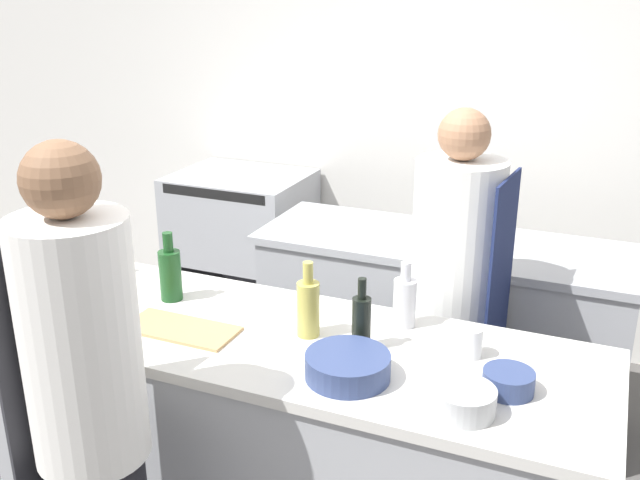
{
  "coord_description": "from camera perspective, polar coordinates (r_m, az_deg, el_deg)",
  "views": [
    {
      "loc": [
        1.03,
        -2.05,
        2.13
      ],
      "look_at": [
        0.0,
        0.35,
        1.18
      ],
      "focal_mm": 40.0,
      "sensor_mm": 36.0,
      "label": 1
    }
  ],
  "objects": [
    {
      "name": "bowl_prep_small",
      "position": [
        2.32,
        14.84,
        -10.89
      ],
      "size": [
        0.16,
        0.16,
        0.07
      ],
      "color": "navy",
      "rests_on": "prep_counter"
    },
    {
      "name": "pass_counter",
      "position": [
        3.74,
        9.58,
        -6.74
      ],
      "size": [
        1.86,
        0.66,
        0.93
      ],
      "color": "#A8AAAF",
      "rests_on": "ground_plane"
    },
    {
      "name": "bottle_olive_oil",
      "position": [
        3.21,
        -17.73,
        -1.12
      ],
      "size": [
        0.07,
        0.07,
        0.25
      ],
      "color": "#2D5175",
      "rests_on": "prep_counter"
    },
    {
      "name": "bottle_cooking_oil",
      "position": [
        2.89,
        -11.89,
        -2.61
      ],
      "size": [
        0.09,
        0.09,
        0.28
      ],
      "color": "#19471E",
      "rests_on": "prep_counter"
    },
    {
      "name": "cutting_board",
      "position": [
        2.67,
        -11.08,
        -6.99
      ],
      "size": [
        0.42,
        0.19,
        0.01
      ],
      "color": "tan",
      "rests_on": "prep_counter"
    },
    {
      "name": "prep_counter",
      "position": [
        2.83,
        -2.89,
        -15.98
      ],
      "size": [
        2.31,
        0.76,
        0.93
      ],
      "color": "#A8AAAF",
      "rests_on": "ground_plane"
    },
    {
      "name": "chef_at_stove",
      "position": [
        3.08,
        10.61,
        -5.24
      ],
      "size": [
        0.39,
        0.38,
        1.67
      ],
      "rotation": [
        0.0,
        0.0,
        -1.66
      ],
      "color": "black",
      "rests_on": "ground_plane"
    },
    {
      "name": "chef_at_prep_near",
      "position": [
        2.28,
        -17.81,
        -14.19
      ],
      "size": [
        0.36,
        0.34,
        1.75
      ],
      "rotation": [
        0.0,
        0.0,
        1.47
      ],
      "color": "black",
      "rests_on": "ground_plane"
    },
    {
      "name": "cup",
      "position": [
        2.48,
        11.97,
        -8.0
      ],
      "size": [
        0.08,
        0.08,
        0.1
      ],
      "color": "white",
      "rests_on": "prep_counter"
    },
    {
      "name": "bottle_water",
      "position": [
        2.54,
        -0.95,
        -5.35
      ],
      "size": [
        0.08,
        0.08,
        0.28
      ],
      "color": "#B2A84C",
      "rests_on": "prep_counter"
    },
    {
      "name": "bottle_vinegar",
      "position": [
        2.46,
        3.33,
        -6.49
      ],
      "size": [
        0.07,
        0.07,
        0.26
      ],
      "color": "black",
      "rests_on": "prep_counter"
    },
    {
      "name": "bowl_ceramic_blue",
      "position": [
        2.32,
        2.24,
        -10.05
      ],
      "size": [
        0.28,
        0.28,
        0.08
      ],
      "color": "navy",
      "rests_on": "prep_counter"
    },
    {
      "name": "bowl_mixing_large",
      "position": [
        2.19,
        11.46,
        -12.5
      ],
      "size": [
        0.19,
        0.19,
        0.08
      ],
      "color": "#B7BABC",
      "rests_on": "prep_counter"
    },
    {
      "name": "bottle_wine",
      "position": [
        3.05,
        -20.54,
        -2.92
      ],
      "size": [
        0.08,
        0.08,
        0.2
      ],
      "color": "#5B2319",
      "rests_on": "prep_counter"
    },
    {
      "name": "oven_range",
      "position": [
        4.67,
        -6.21,
        -0.67
      ],
      "size": [
        0.82,
        0.67,
        0.99
      ],
      "color": "#A8AAAF",
      "rests_on": "ground_plane"
    },
    {
      "name": "bottle_sauce",
      "position": [
        2.64,
        6.79,
        -4.85
      ],
      "size": [
        0.08,
        0.08,
        0.25
      ],
      "color": "silver",
      "rests_on": "prep_counter"
    },
    {
      "name": "wall_back",
      "position": [
        4.37,
        9.36,
        10.08
      ],
      "size": [
        8.0,
        0.06,
        2.8
      ],
      "color": "silver",
      "rests_on": "ground_plane"
    }
  ]
}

